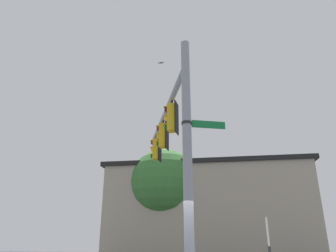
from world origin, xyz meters
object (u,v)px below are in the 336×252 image
(traffic_light_mid_inner, at_px, (163,136))
(bird_flying, at_px, (161,63))
(traffic_light_mid_outer, at_px, (156,149))
(historical_marker, at_px, (269,245))
(street_name_sign, at_px, (197,124))
(traffic_light_nearest_pole, at_px, (172,118))

(traffic_light_mid_inner, distance_m, bird_flying, 4.86)
(traffic_light_mid_outer, xyz_separation_m, historical_marker, (-4.60, -4.75, -4.38))
(street_name_sign, relative_size, bird_flying, 3.51)
(street_name_sign, bearing_deg, traffic_light_mid_inner, 29.61)
(traffic_light_nearest_pole, distance_m, traffic_light_mid_outer, 4.21)
(traffic_light_mid_inner, height_order, traffic_light_mid_outer, same)
(traffic_light_mid_outer, bearing_deg, historical_marker, -134.07)
(street_name_sign, height_order, bird_flying, bird_flying)
(traffic_light_mid_outer, height_order, bird_flying, bird_flying)
(traffic_light_nearest_pole, height_order, bird_flying, bird_flying)
(traffic_light_mid_inner, bearing_deg, bird_flying, 20.64)
(bird_flying, distance_m, historical_marker, 10.84)
(traffic_light_mid_outer, distance_m, street_name_sign, 6.60)
(street_name_sign, xyz_separation_m, bird_flying, (5.31, 2.73, 5.67))
(traffic_light_mid_inner, relative_size, historical_marker, 0.62)
(traffic_light_nearest_pole, xyz_separation_m, traffic_light_mid_outer, (3.81, 1.79, 0.00))
(traffic_light_nearest_pole, relative_size, traffic_light_mid_inner, 1.00)
(traffic_light_mid_inner, bearing_deg, traffic_light_nearest_pole, -154.78)
(street_name_sign, distance_m, bird_flying, 8.24)
(traffic_light_nearest_pole, height_order, traffic_light_mid_outer, same)
(historical_marker, bearing_deg, street_name_sign, 124.08)
(traffic_light_mid_outer, xyz_separation_m, street_name_sign, (-5.74, -3.08, -1.07))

